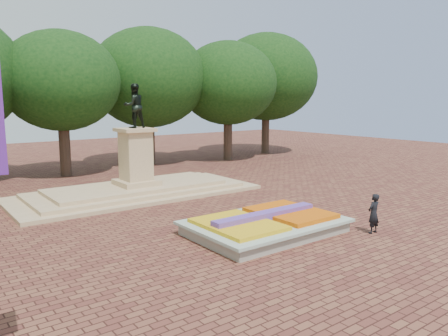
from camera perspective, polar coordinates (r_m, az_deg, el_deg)
name	(u,v)px	position (r m, az deg, el deg)	size (l,w,h in m)	color
ground	(218,226)	(19.39, -0.85, -7.60)	(90.00, 90.00, 0.00)	brown
flower_bed	(266,224)	(18.42, 5.46, -7.31)	(6.30, 4.30, 0.91)	gray
monument	(136,180)	(25.91, -11.36, -1.54)	(14.00, 6.00, 6.40)	tan
tree_row_back	(105,84)	(35.60, -15.33, 10.50)	(44.80, 8.80, 10.43)	#35241D
pedestrian	(374,214)	(19.24, 18.95, -5.65)	(0.61, 0.40, 1.67)	black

